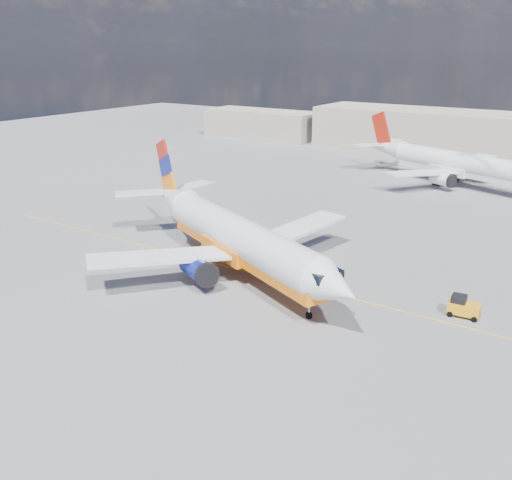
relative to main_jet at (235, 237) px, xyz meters
The scene contains 8 objects.
ground 4.91m from the main_jet, 44.54° to the right, with size 240.00×240.00×0.00m, color slate.
taxi_line 4.28m from the main_jet, 12.57° to the left, with size 70.00×0.15×0.01m, color yellow.
terminal_main 72.94m from the main_jet, 84.11° to the left, with size 70.00×14.00×8.00m, color #B9B3A0.
terminal_annex 81.52m from the main_jet, 121.43° to the left, with size 26.00×10.00×6.00m, color #B9B3A0.
main_jet is the anchor object (origin of this frame).
second_jet 47.02m from the main_jet, 81.92° to the left, with size 31.76×24.08×9.66m.
gse_tug 20.34m from the main_jet, ahead, with size 2.44×1.62×1.67m.
traffic_cone 7.73m from the main_jet, behind, with size 0.44×0.44×0.62m.
Camera 1 is at (26.43, -37.43, 20.04)m, focal length 40.00 mm.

